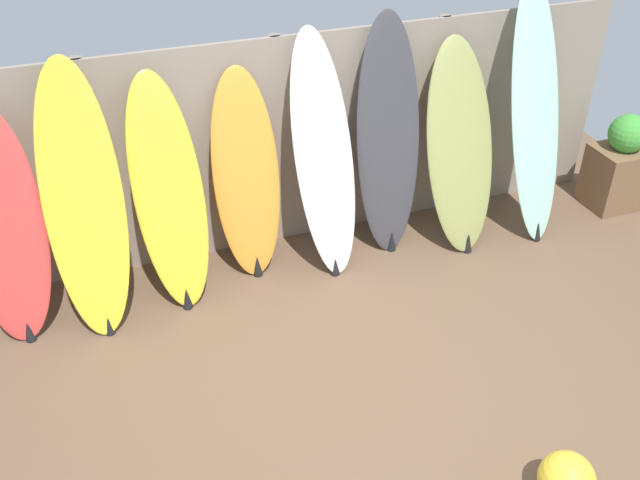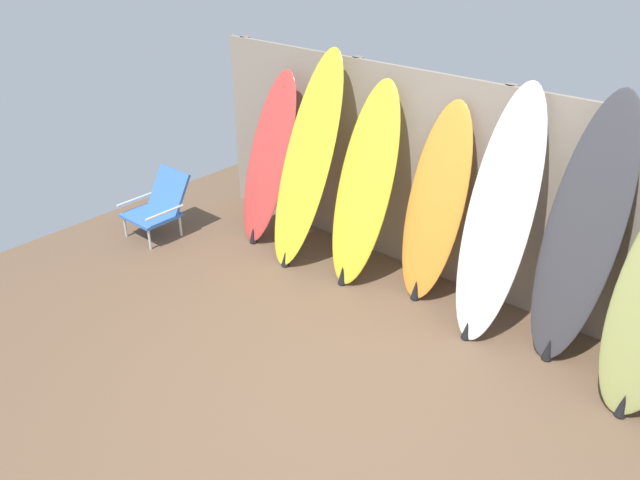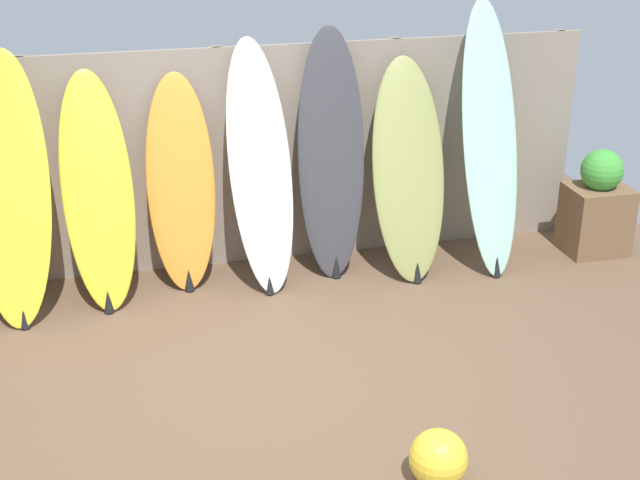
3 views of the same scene
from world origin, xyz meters
name	(u,v)px [view 3 (image 3 of 3)]	position (x,y,z in m)	size (l,w,h in m)	color
ground	(270,389)	(0.00, 0.00, 0.00)	(7.68, 7.68, 0.00)	brown
fence_back	(222,159)	(0.00, 2.01, 0.90)	(6.08, 0.11, 1.80)	gray
surfboard_yellow_1	(11,191)	(-1.58, 1.51, 0.94)	(0.62, 0.80, 1.91)	yellow
surfboard_yellow_2	(98,193)	(-0.98, 1.58, 0.85)	(0.56, 0.71, 1.73)	yellow
surfboard_orange_3	(181,185)	(-0.36, 1.72, 0.81)	(0.55, 0.50, 1.66)	orange
surfboard_white_4	(260,169)	(0.24, 1.60, 0.94)	(0.55, 0.71, 1.90)	white
surfboard_charcoal_5	(331,157)	(0.82, 1.67, 0.97)	(0.58, 0.52, 1.96)	#38383D
surfboard_olive_6	(408,170)	(1.43, 1.56, 0.84)	(0.64, 0.80, 1.70)	olive
surfboard_seafoam_7	(490,141)	(2.09, 1.51, 1.05)	(0.46, 0.76, 2.13)	#9ED6BC
planter_box	(597,207)	(3.10, 1.48, 0.41)	(0.51, 0.43, 0.91)	brown
beach_ball	(438,458)	(0.72, -1.11, 0.16)	(0.32, 0.32, 0.32)	yellow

